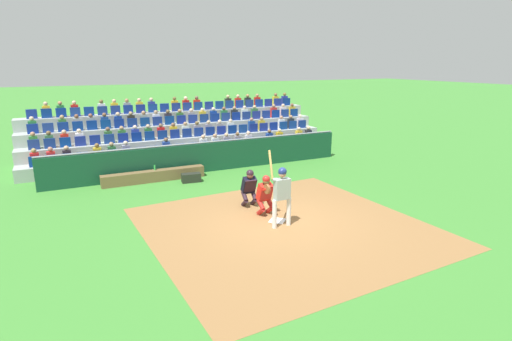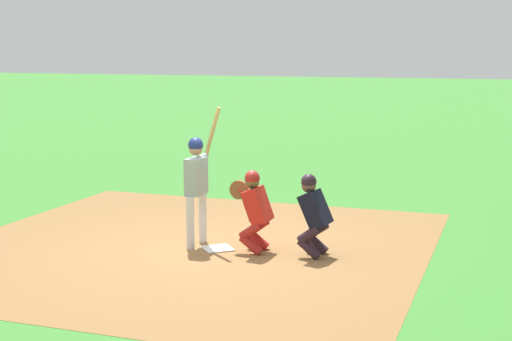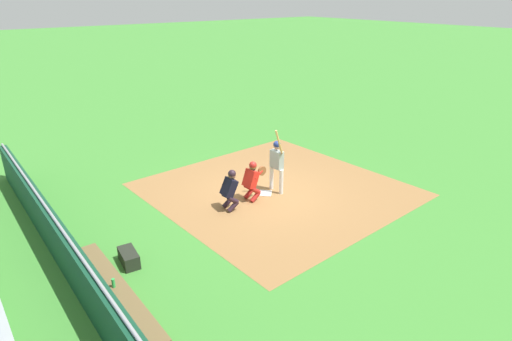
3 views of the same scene
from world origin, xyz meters
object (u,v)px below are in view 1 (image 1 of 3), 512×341
object	(u,v)px
batter_at_plate	(282,190)
equipment_duffel_bag	(191,178)
dugout_bench	(154,176)
catcher_crouching	(265,193)
home_plate_umpire	(249,186)
water_bottle_on_bench	(155,168)
home_plate_marker	(277,221)

from	to	relation	value
batter_at_plate	equipment_duffel_bag	size ratio (longest dim) A/B	3.01
equipment_duffel_bag	dugout_bench	bearing A→B (deg)	-22.94
dugout_bench	equipment_duffel_bag	world-z (taller)	dugout_bench
batter_at_plate	equipment_duffel_bag	distance (m)	5.64
batter_at_plate	catcher_crouching	bearing A→B (deg)	-90.01
catcher_crouching	home_plate_umpire	distance (m)	0.93
dugout_bench	water_bottle_on_bench	world-z (taller)	water_bottle_on_bench
dugout_bench	equipment_duffel_bag	size ratio (longest dim) A/B	5.43
home_plate_marker	batter_at_plate	distance (m)	1.15
home_plate_marker	home_plate_umpire	bearing A→B (deg)	-82.05
catcher_crouching	equipment_duffel_bag	size ratio (longest dim) A/B	1.76
batter_at_plate	water_bottle_on_bench	world-z (taller)	batter_at_plate
home_plate_umpire	equipment_duffel_bag	bearing A→B (deg)	-76.61
catcher_crouching	dugout_bench	distance (m)	5.71
home_plate_marker	equipment_duffel_bag	distance (m)	5.19
catcher_crouching	home_plate_umpire	bearing A→B (deg)	-83.31
batter_at_plate	catcher_crouching	world-z (taller)	batter_at_plate
dugout_bench	equipment_duffel_bag	bearing A→B (deg)	150.17
water_bottle_on_bench	dugout_bench	bearing A→B (deg)	51.18
catcher_crouching	equipment_duffel_bag	world-z (taller)	catcher_crouching
catcher_crouching	batter_at_plate	bearing A→B (deg)	89.99
home_plate_marker	dugout_bench	bearing A→B (deg)	-68.06
dugout_bench	water_bottle_on_bench	bearing A→B (deg)	-128.82
home_plate_umpire	water_bottle_on_bench	distance (m)	4.85
dugout_bench	water_bottle_on_bench	xyz separation A→B (m)	(-0.05, -0.06, 0.32)
batter_at_plate	home_plate_umpire	bearing A→B (deg)	-86.77
batter_at_plate	dugout_bench	world-z (taller)	batter_at_plate
catcher_crouching	home_plate_umpire	world-z (taller)	catcher_crouching
batter_at_plate	catcher_crouching	distance (m)	1.06
batter_at_plate	water_bottle_on_bench	distance (m)	6.68
home_plate_marker	dugout_bench	xyz separation A→B (m)	(2.34, -5.82, 0.20)
home_plate_umpire	home_plate_marker	bearing A→B (deg)	97.95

